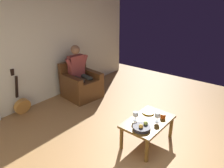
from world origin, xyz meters
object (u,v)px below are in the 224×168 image
(guitar, at_px, (22,104))
(candle_jar, at_px, (163,116))
(person_seated, at_px, (79,70))
(fruit_bowl, at_px, (142,127))
(wine_glass_near, at_px, (157,116))
(wine_glass_far, at_px, (135,115))
(armchair, at_px, (81,85))
(coffee_table, at_px, (148,124))
(decorative_dish, at_px, (148,113))

(guitar, bearing_deg, candle_jar, 109.99)
(guitar, bearing_deg, person_seated, 167.15)
(candle_jar, bearing_deg, fruit_bowl, -12.18)
(person_seated, distance_m, fruit_bowl, 2.50)
(wine_glass_near, distance_m, fruit_bowl, 0.36)
(wine_glass_near, xyz_separation_m, wine_glass_far, (0.19, -0.30, -0.00))
(wine_glass_far, bearing_deg, person_seated, -109.58)
(armchair, height_order, guitar, guitar)
(wine_glass_far, bearing_deg, coffee_table, 129.24)
(person_seated, distance_m, decorative_dish, 2.21)
(coffee_table, height_order, wine_glass_far, wine_glass_far)
(decorative_dish, bearing_deg, guitar, -68.21)
(coffee_table, height_order, wine_glass_near, wine_glass_near)
(fruit_bowl, bearing_deg, candle_jar, 167.82)
(armchair, xyz_separation_m, wine_glass_far, (0.75, 2.07, 0.24))
(wine_glass_far, bearing_deg, fruit_bowl, 55.26)
(armchair, distance_m, wine_glass_far, 2.21)
(armchair, distance_m, candle_jar, 2.43)
(coffee_table, xyz_separation_m, fruit_bowl, (0.28, 0.05, 0.10))
(guitar, distance_m, wine_glass_near, 2.87)
(person_seated, distance_m, guitar, 1.51)
(fruit_bowl, bearing_deg, guitar, -79.34)
(wine_glass_near, relative_size, candle_jar, 1.87)
(person_seated, bearing_deg, guitar, -5.69)
(wine_glass_far, height_order, fruit_bowl, wine_glass_far)
(guitar, height_order, decorative_dish, guitar)
(wine_glass_near, distance_m, wine_glass_far, 0.35)
(armchair, xyz_separation_m, wine_glass_near, (0.56, 2.37, 0.24))
(fruit_bowl, xyz_separation_m, candle_jar, (-0.50, 0.11, 0.01))
(fruit_bowl, relative_size, decorative_dish, 1.39)
(coffee_table, distance_m, candle_jar, 0.29)
(armchair, xyz_separation_m, fruit_bowl, (0.89, 2.28, 0.16))
(wine_glass_near, bearing_deg, wine_glass_far, -57.86)
(fruit_bowl, bearing_deg, decorative_dish, -161.66)
(decorative_dish, bearing_deg, wine_glass_far, -8.29)
(wine_glass_far, distance_m, candle_jar, 0.49)
(coffee_table, xyz_separation_m, wine_glass_far, (0.14, -0.17, 0.18))
(guitar, relative_size, decorative_dish, 4.92)
(armchair, bearing_deg, decorative_dish, 86.48)
(coffee_table, distance_m, decorative_dish, 0.25)
(armchair, xyz_separation_m, candle_jar, (0.39, 2.39, 0.16))
(armchair, bearing_deg, candle_jar, 87.90)
(coffee_table, relative_size, fruit_bowl, 3.35)
(wine_glass_near, height_order, fruit_bowl, wine_glass_near)
(armchair, distance_m, person_seated, 0.38)
(person_seated, xyz_separation_m, decorative_dish, (0.41, 2.16, -0.24))
(armchair, xyz_separation_m, decorative_dish, (0.40, 2.12, 0.14))
(wine_glass_near, xyz_separation_m, decorative_dish, (-0.16, -0.25, -0.10))
(guitar, bearing_deg, armchair, 165.55)
(coffee_table, relative_size, guitar, 0.95)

